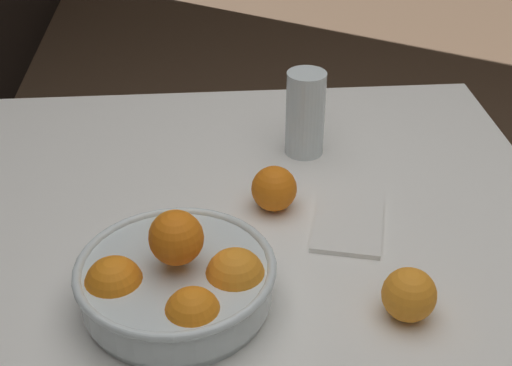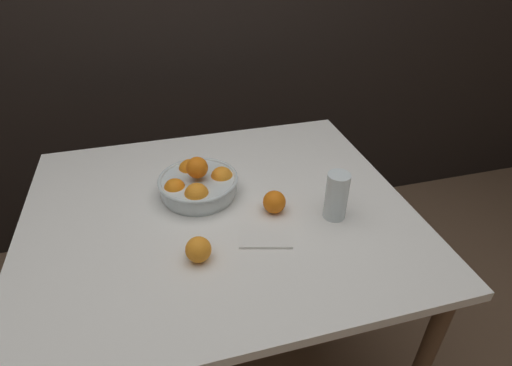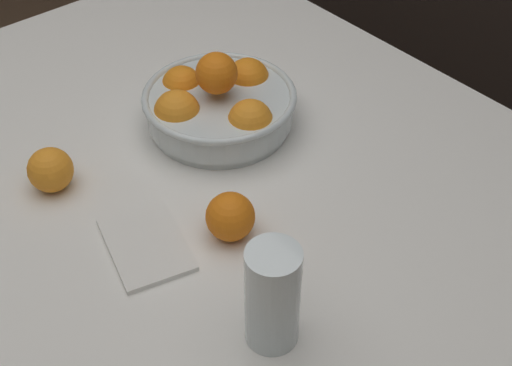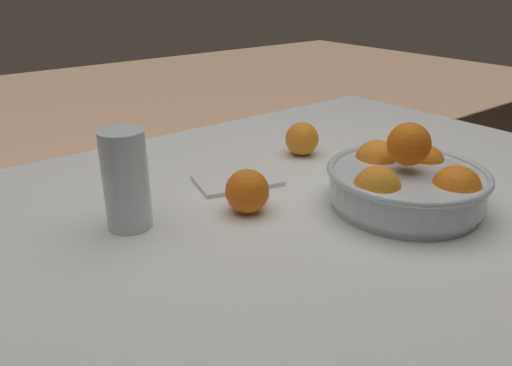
# 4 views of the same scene
# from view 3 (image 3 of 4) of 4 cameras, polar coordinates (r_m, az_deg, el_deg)

# --- Properties ---
(dining_table) EXTENTS (1.19, 1.01, 0.77)m
(dining_table) POSITION_cam_3_polar(r_m,az_deg,el_deg) (1.21, -4.68, -1.10)
(dining_table) COLOR white
(dining_table) RESTS_ON ground_plane
(fruit_bowl) EXTENTS (0.26, 0.26, 0.14)m
(fruit_bowl) POSITION_cam_3_polar(r_m,az_deg,el_deg) (1.19, -3.03, 6.31)
(fruit_bowl) COLOR silver
(fruit_bowl) RESTS_ON dining_table
(juice_glass) EXTENTS (0.07, 0.07, 0.15)m
(juice_glass) POSITION_cam_3_polar(r_m,az_deg,el_deg) (0.86, 1.33, -9.29)
(juice_glass) COLOR #F4A314
(juice_glass) RESTS_ON dining_table
(orange_loose_near_bowl) EXTENTS (0.07, 0.07, 0.07)m
(orange_loose_near_bowl) POSITION_cam_3_polar(r_m,az_deg,el_deg) (1.12, -16.12, 1.02)
(orange_loose_near_bowl) COLOR orange
(orange_loose_near_bowl) RESTS_ON dining_table
(orange_loose_front) EXTENTS (0.07, 0.07, 0.07)m
(orange_loose_front) POSITION_cam_3_polar(r_m,az_deg,el_deg) (1.00, -2.07, -2.70)
(orange_loose_front) COLOR orange
(orange_loose_front) RESTS_ON dining_table
(napkin) EXTENTS (0.17, 0.14, 0.01)m
(napkin) POSITION_cam_3_polar(r_m,az_deg,el_deg) (1.02, -8.80, -4.88)
(napkin) COLOR white
(napkin) RESTS_ON dining_table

